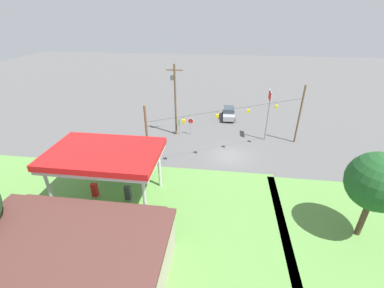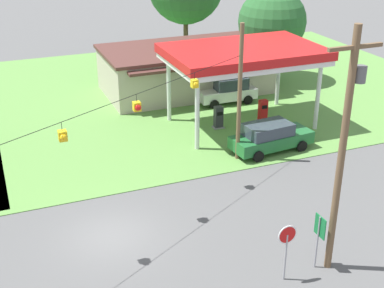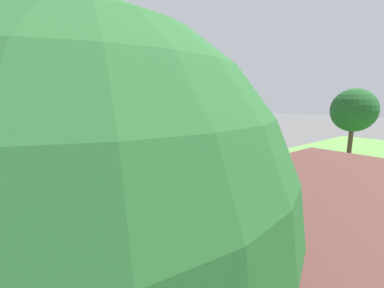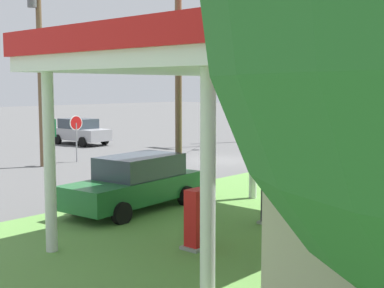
{
  "view_description": "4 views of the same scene",
  "coord_description": "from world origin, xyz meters",
  "views": [
    {
      "loc": [
        1.12,
        27.87,
        16.13
      ],
      "look_at": [
        4.35,
        3.05,
        2.96
      ],
      "focal_mm": 24.0,
      "sensor_mm": 36.0,
      "label": 1
    },
    {
      "loc": [
        -4.08,
        -19.97,
        13.7
      ],
      "look_at": [
        4.48,
        1.4,
        3.19
      ],
      "focal_mm": 50.0,
      "sensor_mm": 36.0,
      "label": 2
    },
    {
      "loc": [
        19.07,
        21.17,
        6.41
      ],
      "look_at": [
        2.26,
        0.57,
        1.61
      ],
      "focal_mm": 24.0,
      "sensor_mm": 36.0,
      "label": 3
    },
    {
      "loc": [
        22.58,
        18.12,
        4.04
      ],
      "look_at": [
        3.74,
        1.13,
        1.29
      ],
      "focal_mm": 50.0,
      "sensor_mm": 36.0,
      "label": 4
    }
  ],
  "objects": [
    {
      "name": "fuel_pump_near",
      "position": [
        9.62,
        9.57,
        0.72
      ],
      "size": [
        0.71,
        0.56,
        1.53
      ],
      "color": "gray",
      "rests_on": "ground"
    },
    {
      "name": "fuel_pump_far",
      "position": [
        12.92,
        9.57,
        0.72
      ],
      "size": [
        0.71,
        0.56,
        1.53
      ],
      "color": "gray",
      "rests_on": "ground"
    },
    {
      "name": "signal_span_gantry",
      "position": [
        0.0,
        -0.01,
        4.33
      ],
      "size": [
        17.75,
        10.24,
        7.9
      ],
      "color": "brown",
      "rests_on": "ground"
    },
    {
      "name": "stop_sign_overhead",
      "position": [
        -4.75,
        -5.18,
        5.13
      ],
      "size": [
        0.22,
        2.07,
        7.21
      ],
      "color": "gray",
      "rests_on": "ground"
    },
    {
      "name": "car_at_pumps_front",
      "position": [
        11.04,
        5.25,
        0.92
      ],
      "size": [
        5.17,
        2.46,
        1.79
      ],
      "rotation": [
        0.0,
        0.0,
        0.1
      ],
      "color": "#1E602D",
      "rests_on": "ground"
    },
    {
      "name": "tree_west_verge",
      "position": [
        -10.19,
        11.27,
        5.14
      ],
      "size": [
        4.37,
        4.37,
        7.36
      ],
      "color": "#4C3828",
      "rests_on": "ground"
    },
    {
      "name": "ground_plane",
      "position": [
        0.0,
        0.0,
        0.0
      ],
      "size": [
        160.0,
        160.0,
        0.0
      ],
      "primitive_type": "plane",
      "color": "#565656"
    },
    {
      "name": "grass_verge_station_corner",
      "position": [
        13.27,
        17.56,
        0.02
      ],
      "size": [
        36.0,
        28.0,
        0.04
      ],
      "primitive_type": "cube",
      "color": "#5B8E42",
      "rests_on": "ground"
    },
    {
      "name": "car_on_crossroad",
      "position": [
        0.27,
        -12.51,
        0.93
      ],
      "size": [
        2.2,
        4.55,
        1.79
      ],
      "rotation": [
        0.0,
        0.0,
        1.6
      ],
      "color": "#9E9EA3",
      "rests_on": "ground"
    },
    {
      "name": "stop_sign_roadside",
      "position": [
        5.65,
        -5.48,
        1.81
      ],
      "size": [
        0.8,
        0.08,
        2.5
      ],
      "rotation": [
        0.0,
        0.0,
        3.14
      ],
      "color": "#99999E",
      "rests_on": "ground"
    },
    {
      "name": "route_sign",
      "position": [
        7.26,
        -5.27,
        1.71
      ],
      "size": [
        0.1,
        0.7,
        2.4
      ],
      "color": "gray",
      "rests_on": "ground"
    },
    {
      "name": "utility_pole_main",
      "position": [
        7.79,
        -5.42,
        5.56
      ],
      "size": [
        2.2,
        0.44,
        9.96
      ],
      "color": "brown",
      "rests_on": "ground"
    },
    {
      "name": "car_at_pumps_rear",
      "position": [
        12.3,
        13.89,
        0.98
      ],
      "size": [
        4.36,
        2.18,
        1.93
      ],
      "rotation": [
        0.0,
        0.0,
        3.12
      ],
      "color": "white",
      "rests_on": "ground"
    },
    {
      "name": "gas_station_store",
      "position": [
        10.53,
        17.54,
        1.76
      ],
      "size": [
        12.97,
        7.57,
        3.5
      ],
      "color": "#B2A893",
      "rests_on": "ground"
    },
    {
      "name": "gas_station_canopy",
      "position": [
        11.27,
        9.57,
        4.77
      ],
      "size": [
        9.77,
        6.38,
        5.28
      ],
      "color": "silver",
      "rests_on": "ground"
    }
  ]
}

